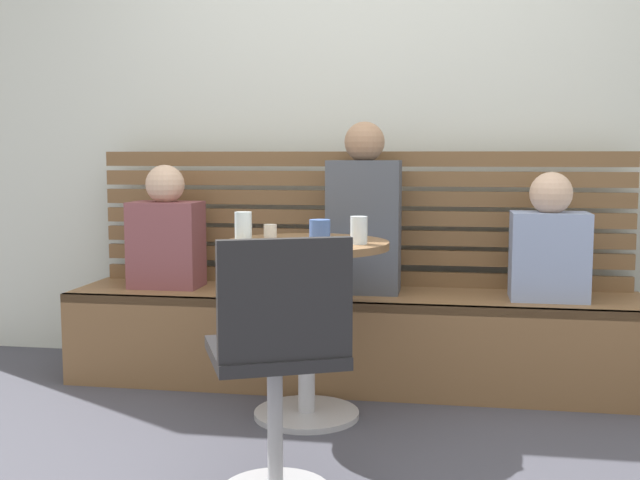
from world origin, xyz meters
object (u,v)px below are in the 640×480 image
object	(u,v)px
cup_espresso_small	(270,231)
cup_glass_tall	(243,226)
person_child_left	(549,244)
white_chair	(279,359)
person_child_middle	(166,234)
cup_mug_blue	(320,231)
cafe_table	(306,295)
phone_on_table	(335,239)
plate_small	(270,244)
cup_water_clear	(359,230)
person_adult	(364,216)
booth_bench	(351,338)

from	to	relation	value
cup_espresso_small	cup_glass_tall	distance (m)	0.18
person_child_left	white_chair	bearing A→B (deg)	-126.51
person_child_left	person_child_middle	world-z (taller)	person_child_middle
cup_glass_tall	cup_mug_blue	world-z (taller)	cup_glass_tall
cafe_table	phone_on_table	world-z (taller)	phone_on_table
cup_mug_blue	plate_small	world-z (taller)	cup_mug_blue
cafe_table	cup_glass_tall	world-z (taller)	cup_glass_tall
white_chair	cup_water_clear	size ratio (longest dim) A/B	7.73
cafe_table	person_child_left	world-z (taller)	person_child_left
person_child_left	cup_espresso_small	size ratio (longest dim) A/B	10.29
cafe_table	cup_espresso_small	bearing A→B (deg)	144.27
white_chair	person_adult	world-z (taller)	person_adult
booth_bench	cup_espresso_small	xyz separation A→B (m)	(-0.31, -0.37, 0.55)
person_adult	cup_espresso_small	xyz separation A→B (m)	(-0.36, -0.41, -0.04)
booth_bench	cup_mug_blue	xyz separation A→B (m)	(-0.06, -0.57, 0.57)
cup_espresso_small	cup_glass_tall	size ratio (longest dim) A/B	0.47
cafe_table	white_chair	world-z (taller)	white_chair
cup_espresso_small	phone_on_table	world-z (taller)	cup_espresso_small
cup_mug_blue	phone_on_table	bearing A→B (deg)	71.71
booth_bench	cup_mug_blue	bearing A→B (deg)	-95.87
white_chair	cup_mug_blue	xyz separation A→B (m)	(0.00, 0.75, 0.32)
booth_bench	plate_small	xyz separation A→B (m)	(-0.24, -0.66, 0.52)
cafe_table	cup_mug_blue	world-z (taller)	cup_mug_blue
white_chair	phone_on_table	bearing A→B (deg)	86.97
cup_espresso_small	cup_mug_blue	bearing A→B (deg)	-37.86
cup_mug_blue	plate_small	xyz separation A→B (m)	(-0.18, -0.09, -0.04)
person_child_middle	cup_espresso_small	distance (m)	0.73
cafe_table	person_child_left	size ratio (longest dim) A/B	1.28
cup_mug_blue	person_child_left	bearing A→B (deg)	29.89
white_chair	person_adult	distance (m)	1.40
cafe_table	cup_water_clear	bearing A→B (deg)	-15.14
cup_water_clear	phone_on_table	size ratio (longest dim) A/B	0.79
person_child_left	cup_water_clear	world-z (taller)	person_child_left
white_chair	person_child_left	xyz separation A→B (m)	(0.96, 1.30, 0.23)
cafe_table	person_adult	world-z (taller)	person_adult
cafe_table	cup_mug_blue	bearing A→B (deg)	-43.11
cup_water_clear	person_child_left	bearing A→B (deg)	34.43
cafe_table	cup_mug_blue	size ratio (longest dim) A/B	7.79
person_child_middle	cup_glass_tall	size ratio (longest dim) A/B	5.03
person_adult	person_child_left	distance (m)	0.85
person_child_left	cup_water_clear	xyz separation A→B (m)	(-0.80, -0.55, 0.10)
cafe_table	cup_glass_tall	xyz separation A→B (m)	(-0.26, -0.03, 0.28)
cup_mug_blue	phone_on_table	xyz separation A→B (m)	(0.04, 0.13, -0.04)
cup_water_clear	cup_mug_blue	size ratio (longest dim) A/B	1.16
person_child_left	cup_mug_blue	distance (m)	1.11
plate_small	phone_on_table	size ratio (longest dim) A/B	1.21
booth_bench	cafe_table	distance (m)	0.60
person_child_middle	phone_on_table	distance (m)	1.02
white_chair	phone_on_table	world-z (taller)	white_chair
person_child_left	cup_glass_tall	size ratio (longest dim) A/B	4.80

